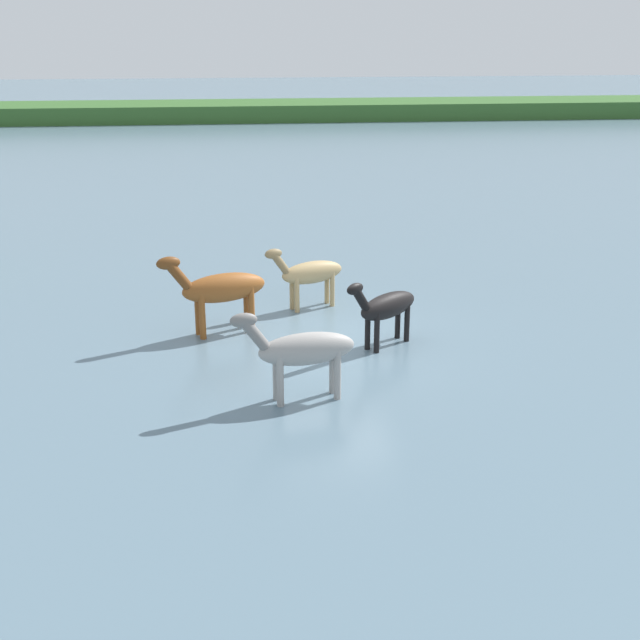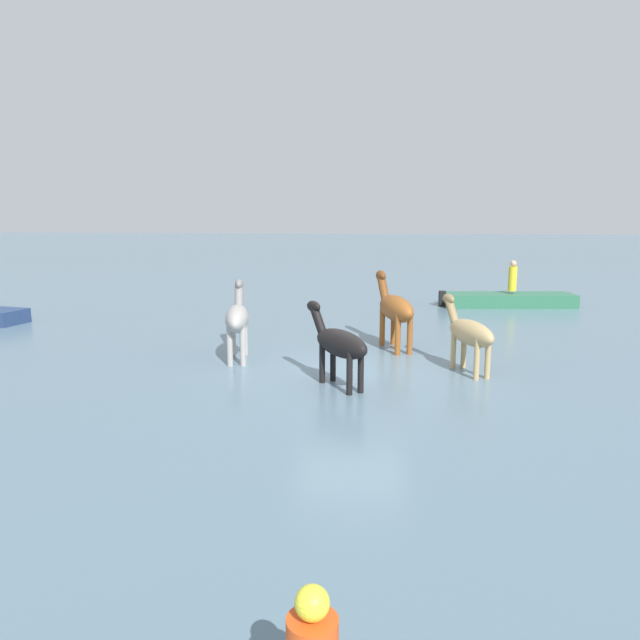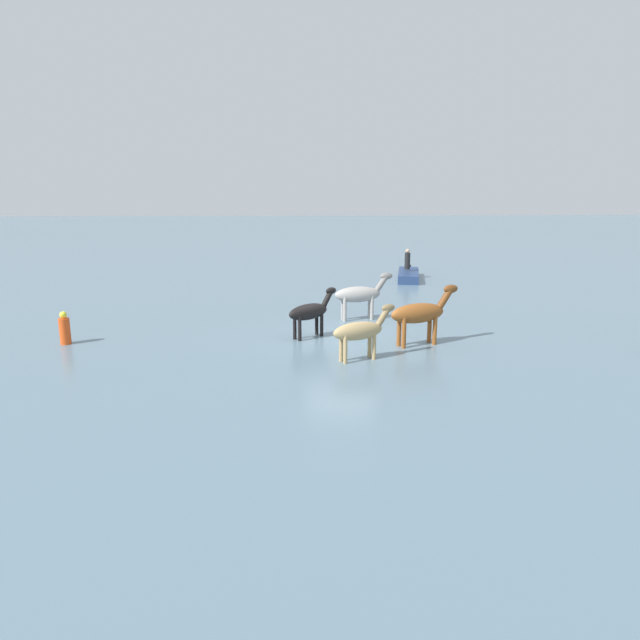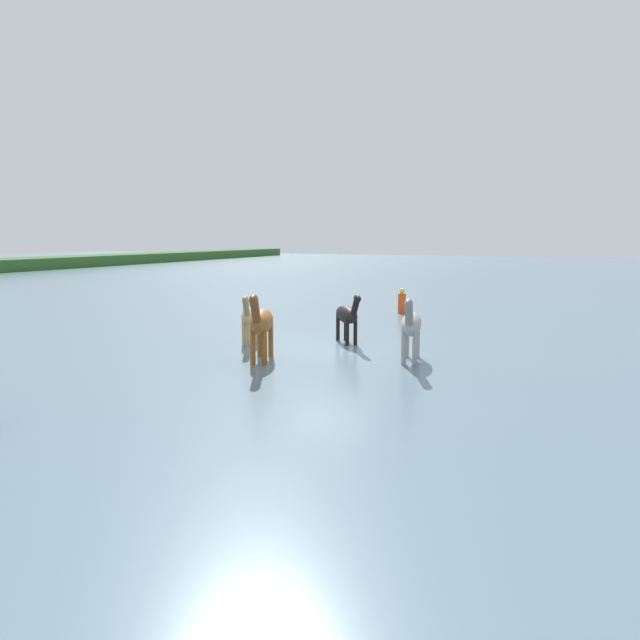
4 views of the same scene
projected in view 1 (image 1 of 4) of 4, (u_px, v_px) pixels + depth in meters
ground_plane at (337, 344)px, 19.36m from camera, size 186.37×186.37×0.00m
distant_shoreline at (257, 119)px, 62.81m from camera, size 167.73×6.00×2.40m
horse_pinto_flank at (386, 307)px, 18.94m from camera, size 1.92×1.61×1.70m
horse_dark_mare at (220, 289)px, 19.66m from camera, size 2.55×1.23×2.00m
horse_gray_outer at (309, 273)px, 21.47m from camera, size 2.12×1.15×1.69m
horse_rear_stallion at (302, 350)px, 16.19m from camera, size 2.45×0.90×1.89m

